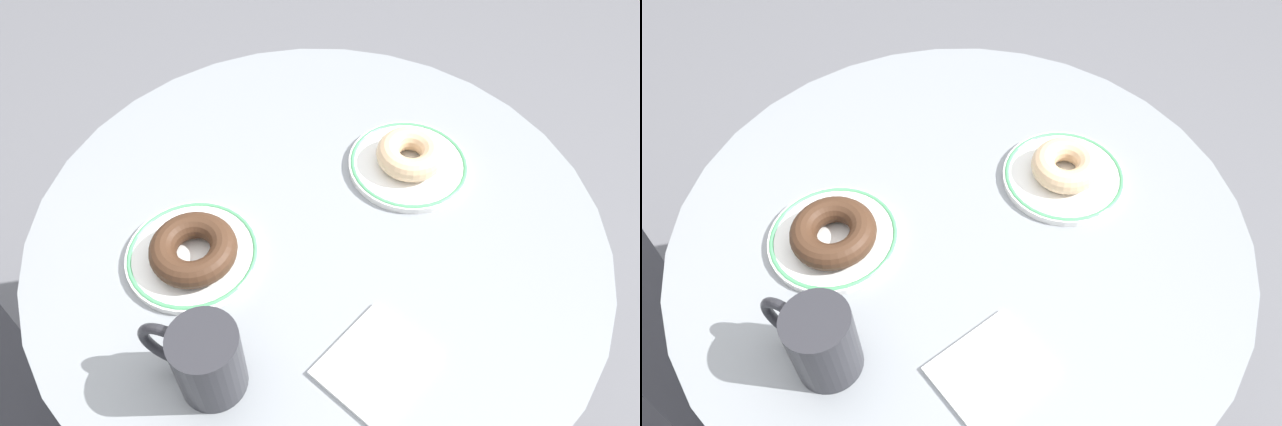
{
  "view_description": "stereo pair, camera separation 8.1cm",
  "coord_description": "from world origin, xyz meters",
  "views": [
    {
      "loc": [
        -0.23,
        -0.46,
        1.41
      ],
      "look_at": [
        -0.0,
        -0.01,
        0.77
      ],
      "focal_mm": 34.81,
      "sensor_mm": 36.0,
      "label": 1
    },
    {
      "loc": [
        -0.15,
        -0.49,
        1.41
      ],
      "look_at": [
        -0.0,
        -0.01,
        0.77
      ],
      "focal_mm": 34.81,
      "sensor_mm": 36.0,
      "label": 2
    }
  ],
  "objects": [
    {
      "name": "ground_plane",
      "position": [
        0.0,
        0.0,
        -0.01
      ],
      "size": [
        7.0,
        7.0,
        0.02
      ],
      "primitive_type": "cube",
      "color": "slate"
    },
    {
      "name": "cafe_table",
      "position": [
        0.0,
        0.0,
        0.53
      ],
      "size": [
        0.79,
        0.79,
        0.73
      ],
      "color": "gray",
      "rests_on": "ground"
    },
    {
      "name": "plate_left",
      "position": [
        -0.17,
        0.03,
        0.74
      ],
      "size": [
        0.18,
        0.18,
        0.01
      ],
      "color": "white",
      "rests_on": "cafe_table"
    },
    {
      "name": "plate_right",
      "position": [
        0.17,
        0.04,
        0.74
      ],
      "size": [
        0.18,
        0.18,
        0.01
      ],
      "color": "white",
      "rests_on": "cafe_table"
    },
    {
      "name": "donut_chocolate",
      "position": [
        -0.17,
        0.02,
        0.76
      ],
      "size": [
        0.12,
        0.12,
        0.04
      ],
      "primitive_type": "torus",
      "rotation": [
        0.0,
        0.0,
        1.55
      ],
      "color": "#422819",
      "rests_on": "plate_left"
    },
    {
      "name": "donut_glazed",
      "position": [
        0.17,
        0.04,
        0.76
      ],
      "size": [
        0.11,
        0.11,
        0.03
      ],
      "primitive_type": "torus",
      "rotation": [
        0.0,
        0.0,
        4.82
      ],
      "color": "#E0B789",
      "rests_on": "plate_right"
    },
    {
      "name": "paper_napkin",
      "position": [
        -0.03,
        -0.21,
        0.73
      ],
      "size": [
        0.15,
        0.14,
        0.01
      ],
      "primitive_type": "cube",
      "rotation": [
        0.0,
        0.0,
        0.36
      ],
      "color": "white",
      "rests_on": "cafe_table"
    },
    {
      "name": "coffee_mug",
      "position": [
        -0.21,
        -0.14,
        0.78
      ],
      "size": [
        0.1,
        0.11,
        0.1
      ],
      "color": "#28282D",
      "rests_on": "cafe_table"
    }
  ]
}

